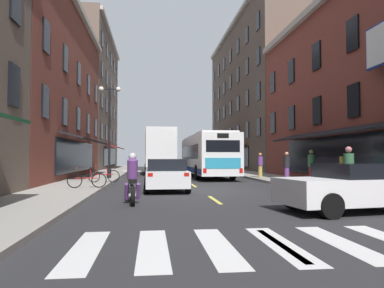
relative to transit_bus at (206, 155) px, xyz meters
name	(u,v)px	position (x,y,z in m)	size (l,w,h in m)	color
ground_plane	(201,192)	(-1.94, -11.03, -1.70)	(34.80, 80.00, 0.10)	#28282B
lane_centre_dashes	(202,191)	(-1.94, -11.28, -1.65)	(0.14, 73.90, 0.01)	#DBCC4C
crosswalk_near	(280,244)	(-1.94, -21.03, -1.65)	(7.10, 2.80, 0.01)	silver
sidewalk_left	(65,190)	(-7.84, -11.03, -1.58)	(3.00, 80.00, 0.14)	gray
sidewalk_right	(326,188)	(3.96, -11.03, -1.58)	(3.00, 80.00, 0.14)	gray
transit_bus	(206,155)	(0.00, 0.00, 0.00)	(2.74, 12.21, 3.14)	white
box_truck	(160,152)	(-3.45, 3.87, 0.32)	(2.61, 7.40, 3.83)	black
sedan_near	(166,174)	(-3.51, -10.70, -0.93)	(1.95, 4.58, 1.42)	silver
sedan_mid	(158,163)	(-3.34, 14.16, -0.91)	(2.00, 4.50, 1.46)	navy
sedan_far	(364,186)	(1.76, -17.61, -0.95)	(4.94, 2.54, 1.33)	silver
motorcycle_rider	(132,182)	(-4.78, -15.18, -0.94)	(0.62, 2.07, 1.66)	black
bicycle_near	(104,176)	(-6.70, -7.26, -1.15)	(1.71, 0.48, 0.91)	black
bicycle_mid	(87,180)	(-7.00, -10.67, -1.15)	(1.71, 0.48, 0.91)	black
pedestrian_near	(348,169)	(2.97, -14.74, -0.58)	(0.38, 0.52, 1.76)	#B29947
pedestrian_mid	(260,165)	(3.11, -3.63, -0.67)	(0.36, 0.36, 1.64)	#B29947
pedestrian_far	(311,166)	(4.32, -8.77, -0.61)	(0.36, 0.36, 1.75)	maroon
pedestrian_rear	(287,166)	(3.53, -7.29, -0.66)	(0.36, 0.36, 1.65)	#66387F
street_lamp_twin	(109,128)	(-6.88, -3.24, 1.78)	(1.42, 0.32, 5.97)	black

